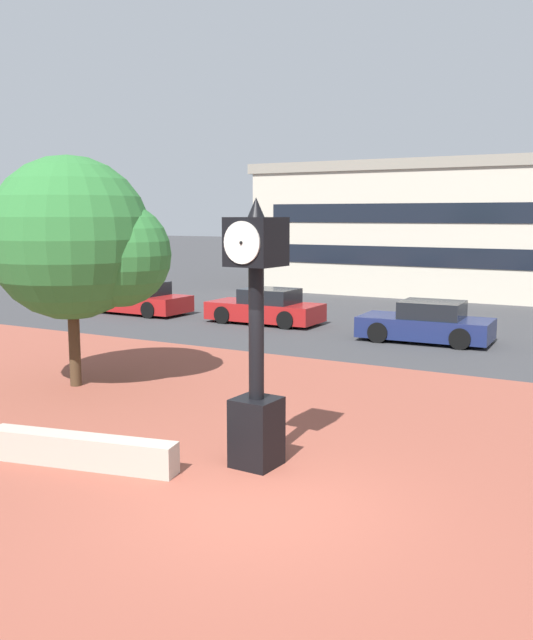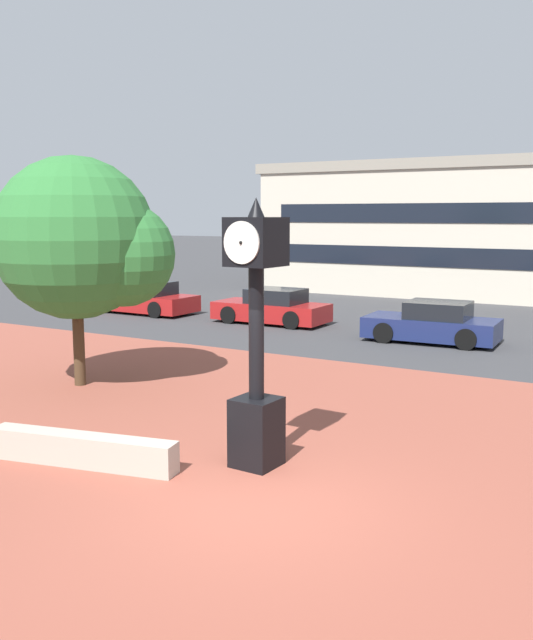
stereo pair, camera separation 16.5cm
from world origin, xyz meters
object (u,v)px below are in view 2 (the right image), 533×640
Objects in this scene: street_clock at (256,341)px; car_street_near at (433,324)px; car_street_mid at (143,299)px; plaza_tree at (85,242)px; civic_building at (528,228)px; car_street_distant at (272,308)px.

street_clock reaches higher than car_street_near.
street_clock is at bearing -133.59° from car_street_mid.
plaza_tree is 11.17m from car_street_near.
civic_building is (5.09, 25.35, -0.06)m from plaza_tree.
plaza_tree is 1.25× the size of car_street_distant.
car_street_distant is (-1.00, 10.27, -2.75)m from plaza_tree.
car_street_distant is at bearing 80.06° from car_street_near.
car_street_mid is at bearing 91.92° from car_street_distant.
street_clock is 12.21m from car_street_near.
car_street_distant is at bearing 95.55° from plaza_tree.
street_clock is 0.17× the size of civic_building.
street_clock is 1.00× the size of car_street_distant.
plaza_tree is (-6.10, 2.61, 1.32)m from street_clock.
car_street_mid is 0.18× the size of civic_building.
plaza_tree reaches higher than car_street_mid.
street_clock is 1.02× the size of car_street_near.
car_street_near is 16.09m from civic_building.
plaza_tree is 12.50m from car_street_mid.
car_street_mid is at bearing 138.70° from street_clock.
car_street_mid is 1.09× the size of car_street_distant.
civic_building is (11.97, 15.29, 2.69)m from car_street_mid.
street_clock is 0.92× the size of car_street_mid.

